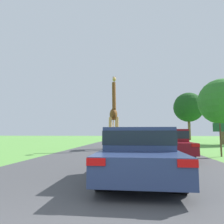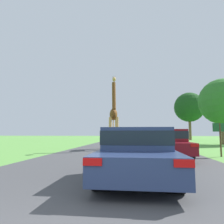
{
  "view_description": "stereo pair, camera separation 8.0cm",
  "coord_description": "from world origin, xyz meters",
  "px_view_note": "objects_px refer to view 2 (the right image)",
  "views": [
    {
      "loc": [
        0.62,
        -1.37,
        1.21
      ],
      "look_at": [
        -1.09,
        13.62,
        2.79
      ],
      "focal_mm": 32.0,
      "sensor_mm": 36.0,
      "label": 1
    },
    {
      "loc": [
        0.7,
        -1.36,
        1.21
      ],
      "look_at": [
        -1.09,
        13.62,
        2.79
      ],
      "focal_mm": 32.0,
      "sensor_mm": 36.0,
      "label": 2
    }
  ],
  "objects_px": {
    "car_lead_maroon": "(137,151)",
    "sign_post": "(220,133)",
    "car_queue_right": "(156,137)",
    "tree_left_edge": "(189,107)",
    "car_queue_left": "(162,138)",
    "tree_right_cluster": "(223,102)",
    "giraffe_near_road": "(114,117)",
    "car_far_ahead": "(168,142)"
  },
  "relations": [
    {
      "from": "tree_right_cluster",
      "to": "car_lead_maroon",
      "type": "bearing_deg",
      "value": -118.86
    },
    {
      "from": "giraffe_near_road",
      "to": "tree_right_cluster",
      "type": "bearing_deg",
      "value": -154.01
    },
    {
      "from": "tree_right_cluster",
      "to": "sign_post",
      "type": "height_order",
      "value": "tree_right_cluster"
    },
    {
      "from": "car_far_ahead",
      "to": "sign_post",
      "type": "bearing_deg",
      "value": 13.43
    },
    {
      "from": "car_far_ahead",
      "to": "car_queue_right",
      "type": "bearing_deg",
      "value": 86.46
    },
    {
      "from": "car_queue_right",
      "to": "car_queue_left",
      "type": "xyz_separation_m",
      "value": [
        -0.35,
        -8.96,
        0.03
      ]
    },
    {
      "from": "tree_right_cluster",
      "to": "tree_left_edge",
      "type": "bearing_deg",
      "value": 90.26
    },
    {
      "from": "giraffe_near_road",
      "to": "car_queue_right",
      "type": "xyz_separation_m",
      "value": [
        4.21,
        11.37,
        -1.68
      ]
    },
    {
      "from": "giraffe_near_road",
      "to": "car_lead_maroon",
      "type": "relative_size",
      "value": 1.25
    },
    {
      "from": "sign_post",
      "to": "car_far_ahead",
      "type": "bearing_deg",
      "value": -166.57
    },
    {
      "from": "sign_post",
      "to": "car_lead_maroon",
      "type": "bearing_deg",
      "value": -128.7
    },
    {
      "from": "car_far_ahead",
      "to": "tree_right_cluster",
      "type": "height_order",
      "value": "tree_right_cluster"
    },
    {
      "from": "car_queue_left",
      "to": "tree_left_edge",
      "type": "bearing_deg",
      "value": 68.89
    },
    {
      "from": "car_lead_maroon",
      "to": "sign_post",
      "type": "xyz_separation_m",
      "value": [
        4.29,
        5.35,
        0.48
      ]
    },
    {
      "from": "giraffe_near_road",
      "to": "sign_post",
      "type": "height_order",
      "value": "giraffe_near_road"
    },
    {
      "from": "car_queue_right",
      "to": "sign_post",
      "type": "height_order",
      "value": "sign_post"
    },
    {
      "from": "car_lead_maroon",
      "to": "car_queue_left",
      "type": "height_order",
      "value": "car_queue_left"
    },
    {
      "from": "tree_right_cluster",
      "to": "sign_post",
      "type": "bearing_deg",
      "value": -113.4
    },
    {
      "from": "car_far_ahead",
      "to": "sign_post",
      "type": "height_order",
      "value": "sign_post"
    },
    {
      "from": "giraffe_near_road",
      "to": "car_lead_maroon",
      "type": "xyz_separation_m",
      "value": [
        1.67,
        -9.31,
        -1.67
      ]
    },
    {
      "from": "car_queue_right",
      "to": "car_queue_left",
      "type": "distance_m",
      "value": 8.97
    },
    {
      "from": "tree_right_cluster",
      "to": "car_queue_left",
      "type": "bearing_deg",
      "value": -144.84
    },
    {
      "from": "car_lead_maroon",
      "to": "sign_post",
      "type": "bearing_deg",
      "value": 51.3
    },
    {
      "from": "giraffe_near_road",
      "to": "car_queue_left",
      "type": "bearing_deg",
      "value": -156.05
    },
    {
      "from": "car_far_ahead",
      "to": "giraffe_near_road",
      "type": "bearing_deg",
      "value": 124.87
    },
    {
      "from": "car_lead_maroon",
      "to": "sign_post",
      "type": "distance_m",
      "value": 6.88
    },
    {
      "from": "car_far_ahead",
      "to": "tree_right_cluster",
      "type": "xyz_separation_m",
      "value": [
        7.63,
        11.95,
        3.75
      ]
    },
    {
      "from": "sign_post",
      "to": "giraffe_near_road",
      "type": "bearing_deg",
      "value": 146.4
    },
    {
      "from": "car_queue_right",
      "to": "tree_left_edge",
      "type": "distance_m",
      "value": 12.15
    },
    {
      "from": "car_lead_maroon",
      "to": "sign_post",
      "type": "relative_size",
      "value": 2.46
    },
    {
      "from": "car_lead_maroon",
      "to": "tree_left_edge",
      "type": "xyz_separation_m",
      "value": [
        9.11,
        29.67,
        4.86
      ]
    },
    {
      "from": "car_lead_maroon",
      "to": "car_queue_right",
      "type": "height_order",
      "value": "car_lead_maroon"
    },
    {
      "from": "car_queue_left",
      "to": "sign_post",
      "type": "relative_size",
      "value": 2.43
    },
    {
      "from": "car_lead_maroon",
      "to": "tree_left_edge",
      "type": "distance_m",
      "value": 31.42
    },
    {
      "from": "car_queue_left",
      "to": "tree_left_edge",
      "type": "relative_size",
      "value": 0.51
    },
    {
      "from": "giraffe_near_road",
      "to": "tree_left_edge",
      "type": "relative_size",
      "value": 0.65
    },
    {
      "from": "car_queue_right",
      "to": "sign_post",
      "type": "xyz_separation_m",
      "value": [
        1.75,
        -15.33,
        0.48
      ]
    },
    {
      "from": "giraffe_near_road",
      "to": "car_lead_maroon",
      "type": "distance_m",
      "value": 9.61
    },
    {
      "from": "car_queue_left",
      "to": "sign_post",
      "type": "distance_m",
      "value": 6.72
    },
    {
      "from": "giraffe_near_road",
      "to": "sign_post",
      "type": "relative_size",
      "value": 3.07
    },
    {
      "from": "sign_post",
      "to": "car_queue_left",
      "type": "bearing_deg",
      "value": 108.28
    },
    {
      "from": "car_far_ahead",
      "to": "tree_left_edge",
      "type": "xyz_separation_m",
      "value": [
        7.57,
        24.97,
        4.83
      ]
    }
  ]
}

